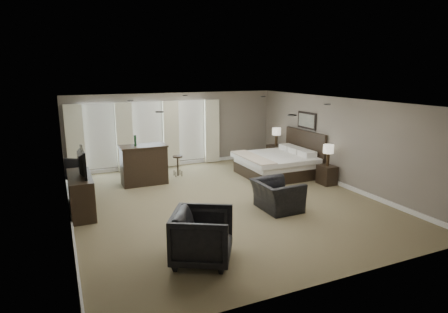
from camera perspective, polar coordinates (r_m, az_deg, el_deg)
name	(u,v)px	position (r m, az deg, el deg)	size (l,w,h in m)	color
room	(223,153)	(9.57, -0.12, 0.57)	(7.60, 8.60, 2.64)	#726648
window_bay	(148,135)	(13.13, -11.48, 3.26)	(5.25, 0.20, 2.30)	silver
bed	(276,154)	(12.23, 7.99, 0.34)	(2.23, 2.13, 1.42)	silver
nightstand_near	(327,175)	(11.70, 15.40, -2.72)	(0.43, 0.52, 0.57)	black
nightstand_far	(276,154)	(13.98, 7.90, 0.33)	(0.49, 0.60, 0.66)	black
lamp_near	(328,155)	(11.56, 15.57, 0.17)	(0.31, 0.31, 0.64)	beige
lamp_far	(276,137)	(13.85, 7.98, 2.99)	(0.32, 0.32, 0.66)	beige
wall_art	(306,120)	(12.68, 12.45, 5.38)	(0.04, 0.96, 0.56)	slate
dresser	(81,194)	(9.60, -20.96, -5.41)	(0.52, 1.62, 0.94)	black
tv	(79,172)	(9.45, -21.22, -2.28)	(1.11, 0.64, 0.14)	black
armchair_near	(277,190)	(9.28, 8.09, -5.13)	(1.12, 0.73, 0.98)	black
armchair_far	(203,234)	(6.78, -3.29, -11.70)	(1.02, 0.95, 1.05)	black
bar_counter	(144,165)	(11.49, -12.12, -1.21)	(1.37, 0.71, 1.20)	black
bar_stool_left	(139,172)	(11.61, -12.78, -2.37)	(0.33, 0.33, 0.70)	black
bar_stool_right	(178,166)	(12.23, -7.06, -1.42)	(0.32, 0.32, 0.67)	black
desk_chair	(78,175)	(11.14, -21.35, -2.65)	(0.54, 0.54, 1.05)	black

